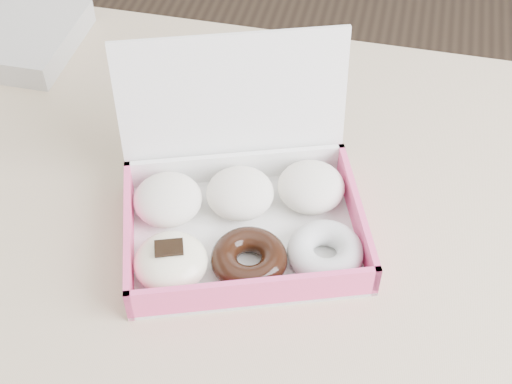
# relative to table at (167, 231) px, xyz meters

# --- Properties ---
(table) EXTENTS (1.20, 0.80, 0.75)m
(table) POSITION_rel_table_xyz_m (0.00, 0.00, 0.00)
(table) COLOR tan
(table) RESTS_ON ground
(donut_box) EXTENTS (0.35, 0.32, 0.21)m
(donut_box) POSITION_rel_table_xyz_m (0.12, -0.04, 0.11)
(donut_box) COLOR white
(donut_box) RESTS_ON table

